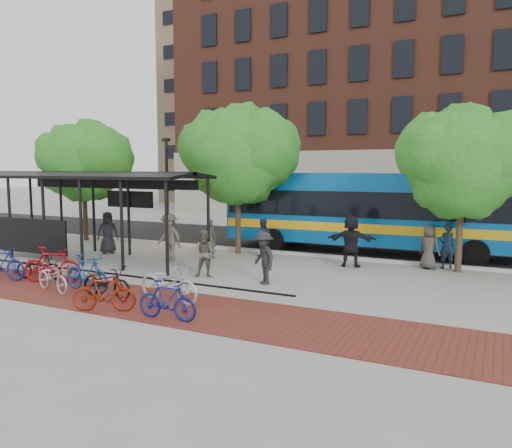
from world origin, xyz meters
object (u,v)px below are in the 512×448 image
at_px(tree_b, 240,151).
at_px(bike_4, 39,266).
at_px(pedestrian_7, 447,246).
at_px(bike_6, 53,277).
at_px(bike_9, 104,293).
at_px(bike_11, 167,300).
at_px(tree_c, 466,159).
at_px(pedestrian_8, 205,254).
at_px(bike_10, 169,282).
at_px(bus_shelter, 85,186).
at_px(bike_8, 107,282).
at_px(pedestrian_5, 351,241).
at_px(pedestrian_1, 211,238).
at_px(bike_5, 52,265).
at_px(pedestrian_0, 108,233).
at_px(lamp_post_left, 167,189).
at_px(pedestrian_9, 264,258).
at_px(pedestrian_3, 169,237).
at_px(pedestrian_2, 262,238).
at_px(tree_a, 85,158).
at_px(bike_3, 1,263).
at_px(pedestrian_6, 429,247).
at_px(bus, 374,208).

xyz_separation_m(tree_b, bike_4, (-3.63, -7.59, -4.02)).
bearing_deg(pedestrian_7, bike_6, 7.11).
distance_m(bike_9, bike_11, 1.91).
distance_m(tree_c, pedestrian_8, 9.71).
distance_m(bike_4, bike_10, 5.68).
relative_size(bus_shelter, bike_8, 5.99).
height_order(bike_10, pedestrian_5, pedestrian_5).
bearing_deg(pedestrian_1, bike_5, 83.45).
relative_size(bike_5, bike_9, 1.16).
relative_size(bus_shelter, tree_b, 1.64).
bearing_deg(pedestrian_0, tree_b, -20.80).
relative_size(lamp_post_left, pedestrian_7, 3.02).
xyz_separation_m(bike_10, pedestrian_7, (6.44, 8.45, 0.29)).
bearing_deg(bike_6, pedestrian_5, -27.35).
bearing_deg(pedestrian_5, bike_5, 32.15).
distance_m(pedestrian_5, pedestrian_9, 4.38).
height_order(bike_8, pedestrian_9, pedestrian_9).
distance_m(bike_10, pedestrian_9, 3.47).
bearing_deg(pedestrian_3, bike_11, -42.86).
relative_size(bike_6, pedestrian_5, 0.86).
relative_size(pedestrian_2, pedestrian_3, 0.83).
bearing_deg(bike_5, bike_8, -122.14).
bearing_deg(lamp_post_left, tree_c, -1.10).
bearing_deg(bus_shelter, pedestrian_5, 16.10).
bearing_deg(bike_11, bike_4, 71.43).
bearing_deg(pedestrian_5, pedestrian_9, 57.93).
bearing_deg(pedestrian_9, pedestrian_8, -142.04).
bearing_deg(bike_5, pedestrian_8, -73.65).
bearing_deg(pedestrian_8, pedestrian_7, 15.20).
height_order(bike_4, bike_10, bike_10).
xyz_separation_m(tree_b, pedestrian_3, (-1.69, -2.90, -3.49)).
xyz_separation_m(pedestrian_8, pedestrian_9, (2.23, 0.00, 0.04)).
xyz_separation_m(bike_6, pedestrian_3, (0.14, 5.71, 0.52)).
bearing_deg(bus_shelter, bike_4, -67.00).
xyz_separation_m(tree_a, pedestrian_1, (8.39, -1.51, -3.43)).
distance_m(pedestrian_1, pedestrian_2, 2.19).
bearing_deg(tree_c, bike_4, -149.00).
distance_m(bike_9, pedestrian_7, 12.41).
bearing_deg(bike_11, pedestrian_1, 21.17).
bearing_deg(bike_9, pedestrian_7, -59.55).
relative_size(tree_c, pedestrian_7, 3.50).
bearing_deg(bus_shelter, pedestrian_9, -6.71).
xyz_separation_m(bike_3, pedestrian_6, (12.52, 8.30, 0.25)).
bearing_deg(pedestrian_1, pedestrian_7, -155.09).
distance_m(bus_shelter, pedestrian_7, 14.50).
bearing_deg(tree_a, tree_c, -0.00).
distance_m(bike_8, pedestrian_7, 12.16).
height_order(lamp_post_left, pedestrian_0, lamp_post_left).
height_order(tree_a, bike_10, tree_a).
distance_m(bus, pedestrian_9, 7.70).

